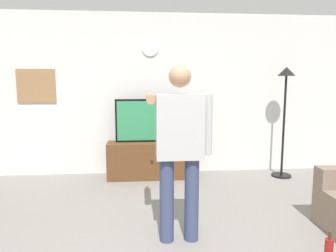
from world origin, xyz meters
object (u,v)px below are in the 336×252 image
Objects in this scene: framed_picture at (36,86)px; person_standing_nearer_lamp at (179,143)px; wall_clock at (150,48)px; television at (151,121)px; floor_lamp at (285,99)px; tv_stand at (152,160)px.

framed_picture reaches higher than person_standing_nearer_lamp.
framed_picture is at bearing 179.85° from wall_clock.
framed_picture is 0.36× the size of person_standing_nearer_lamp.
wall_clock is at bearing 90.00° from television.
television is 2.20m from floor_lamp.
tv_stand is 0.83× the size of person_standing_nearer_lamp.
person_standing_nearer_lamp is (2.07, -2.38, -0.52)m from framed_picture.
tv_stand is at bearing 176.67° from floor_lamp.
framed_picture is (-1.86, 0.25, 0.56)m from television.
television is at bearing -90.00° from wall_clock.
television is at bearing -7.59° from framed_picture.
tv_stand is at bearing 95.59° from person_standing_nearer_lamp.
wall_clock is at bearing -0.15° from framed_picture.
wall_clock reaches higher than framed_picture.
television is 0.64× the size of floor_lamp.
framed_picture is 4.06m from floor_lamp.
tv_stand is 5.28× the size of wall_clock.
floor_lamp is at bearing -4.55° from television.
framed_picture reaches higher than tv_stand.
floor_lamp is at bearing 44.94° from person_standing_nearer_lamp.
tv_stand is 2.20m from person_standing_nearer_lamp.
wall_clock reaches higher than floor_lamp.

